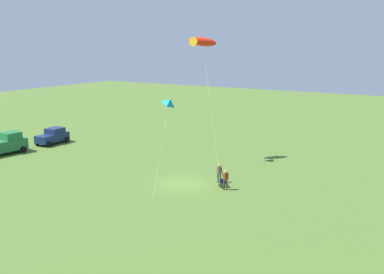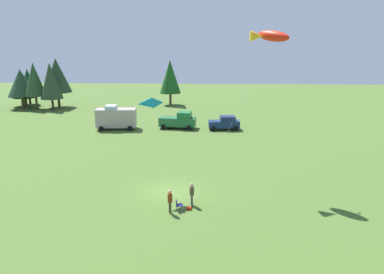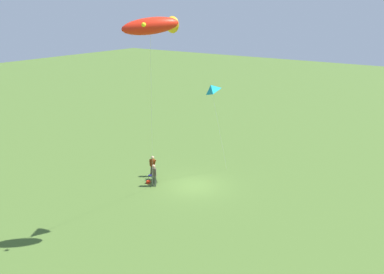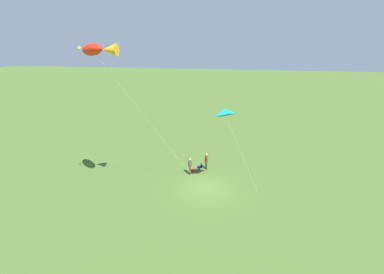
% 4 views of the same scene
% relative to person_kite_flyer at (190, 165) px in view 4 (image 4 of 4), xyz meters
% --- Properties ---
extents(ground_plane, '(160.00, 160.00, 0.00)m').
position_rel_person_kite_flyer_xyz_m(ground_plane, '(-1.82, 2.51, -1.02)').
color(ground_plane, '#476428').
extents(person_kite_flyer, '(0.39, 0.57, 1.74)m').
position_rel_person_kite_flyer_xyz_m(person_kite_flyer, '(0.00, 0.00, 0.00)').
color(person_kite_flyer, '#444B3C').
rests_on(person_kite_flyer, ground).
extents(folding_chair, '(0.57, 0.57, 0.82)m').
position_rel_person_kite_flyer_xyz_m(folding_chair, '(-0.94, -0.93, -0.53)').
color(folding_chair, '#111051').
rests_on(folding_chair, ground).
extents(person_spectator, '(0.44, 0.57, 1.74)m').
position_rel_person_kite_flyer_xyz_m(person_spectator, '(-1.48, -1.37, 0.00)').
color(person_spectator, '#3C3924').
rests_on(person_spectator, ground).
extents(backpack_on_grass, '(0.36, 0.28, 0.22)m').
position_rel_person_kite_flyer_xyz_m(backpack_on_grass, '(-0.18, -0.74, -0.91)').
color(backpack_on_grass, red).
rests_on(backpack_on_grass, ground).
extents(kite_large_fish, '(7.65, 6.91, 12.84)m').
position_rel_person_kite_flyer_xyz_m(kite_large_fish, '(5.91, 5.37, 11.23)').
color(kite_large_fish, red).
rests_on(kite_large_fish, ground).
extents(kite_delta_teal, '(4.09, 1.68, 7.79)m').
position_rel_person_kite_flyer_xyz_m(kite_delta_teal, '(-3.25, 2.93, 6.33)').
color(kite_delta_teal, teal).
rests_on(kite_delta_teal, ground).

